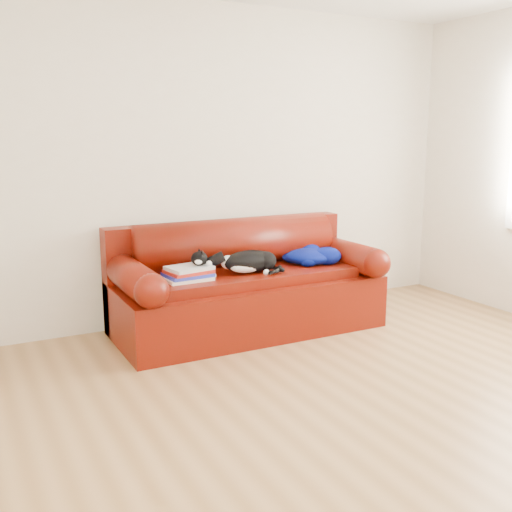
{
  "coord_description": "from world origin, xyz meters",
  "views": [
    {
      "loc": [
        -2.11,
        -2.64,
        1.55
      ],
      "look_at": [
        -0.03,
        1.35,
        0.64
      ],
      "focal_mm": 42.0,
      "sensor_mm": 36.0,
      "label": 1
    }
  ],
  "objects_px": {
    "book_stack": "(188,273)",
    "cat": "(248,262)",
    "sofa_base": "(248,301)",
    "blanket": "(310,255)"
  },
  "relations": [
    {
      "from": "sofa_base",
      "to": "book_stack",
      "type": "height_order",
      "value": "book_stack"
    },
    {
      "from": "book_stack",
      "to": "blanket",
      "type": "xyz_separation_m",
      "value": [
        1.11,
        0.07,
        0.02
      ]
    },
    {
      "from": "cat",
      "to": "blanket",
      "type": "relative_size",
      "value": 1.15
    },
    {
      "from": "sofa_base",
      "to": "cat",
      "type": "height_order",
      "value": "cat"
    },
    {
      "from": "book_stack",
      "to": "cat",
      "type": "xyz_separation_m",
      "value": [
        0.5,
        -0.0,
        0.04
      ]
    },
    {
      "from": "book_stack",
      "to": "cat",
      "type": "relative_size",
      "value": 0.6
    },
    {
      "from": "cat",
      "to": "book_stack",
      "type": "bearing_deg",
      "value": -160.34
    },
    {
      "from": "blanket",
      "to": "sofa_base",
      "type": "bearing_deg",
      "value": 177.7
    },
    {
      "from": "sofa_base",
      "to": "blanket",
      "type": "xyz_separation_m",
      "value": [
        0.58,
        -0.02,
        0.33
      ]
    },
    {
      "from": "book_stack",
      "to": "blanket",
      "type": "height_order",
      "value": "blanket"
    }
  ]
}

